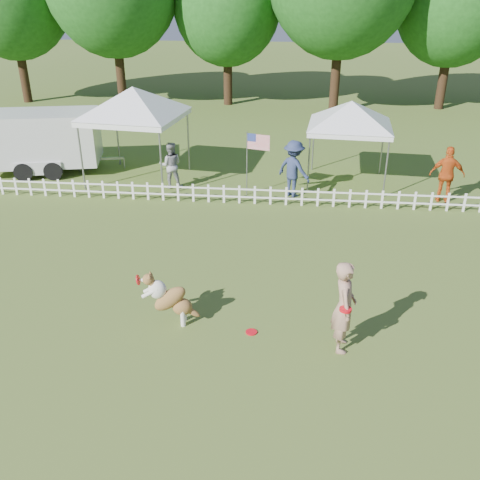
{
  "coord_description": "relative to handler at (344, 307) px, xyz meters",
  "views": [
    {
      "loc": [
        0.9,
        -8.97,
        6.41
      ],
      "look_at": [
        -0.22,
        2.0,
        1.1
      ],
      "focal_mm": 40.0,
      "sensor_mm": 36.0,
      "label": 1
    }
  ],
  "objects": [
    {
      "name": "canopy_tent_right",
      "position": [
        0.81,
        9.71,
        0.47
      ],
      "size": [
        2.94,
        2.94,
        2.81
      ],
      "primitive_type": null,
      "rotation": [
        0.0,
        0.0,
        -0.08
      ],
      "color": "white",
      "rests_on": "ground"
    },
    {
      "name": "tree_right",
      "position": [
        7.01,
        22.83,
        4.27
      ],
      "size": [
        6.2,
        6.2,
        10.4
      ],
      "primitive_type": null,
      "color": "#1A4D16",
      "rests_on": "ground"
    },
    {
      "name": "tree_far_left",
      "position": [
        -16.99,
        22.33,
        4.57
      ],
      "size": [
        6.6,
        6.6,
        11.0
      ],
      "primitive_type": null,
      "color": "#1A4D16",
      "rests_on": "ground"
    },
    {
      "name": "frisbee_on_turf",
      "position": [
        -1.77,
        0.31,
        -0.92
      ],
      "size": [
        0.26,
        0.26,
        0.02
      ],
      "primitive_type": "cylinder",
      "rotation": [
        0.0,
        0.0,
        -0.09
      ],
      "color": "red",
      "rests_on": "ground"
    },
    {
      "name": "canopy_tent_left",
      "position": [
        -6.57,
        9.35,
        0.67
      ],
      "size": [
        3.46,
        3.46,
        3.2
      ],
      "primitive_type": null,
      "rotation": [
        0.0,
        0.0,
        -0.13
      ],
      "color": "white",
      "rests_on": "ground"
    },
    {
      "name": "handler",
      "position": [
        0.0,
        0.0,
        0.0
      ],
      "size": [
        0.45,
        0.68,
        1.87
      ],
      "primitive_type": "imported",
      "rotation": [
        0.0,
        0.0,
        1.57
      ],
      "color": "tan",
      "rests_on": "ground"
    },
    {
      "name": "ground",
      "position": [
        -1.99,
        0.33,
        -0.93
      ],
      "size": [
        120.0,
        120.0,
        0.0
      ],
      "primitive_type": "plane",
      "color": "#41601E",
      "rests_on": "ground"
    },
    {
      "name": "cargo_trailer",
      "position": [
        -10.35,
        9.85,
        0.2
      ],
      "size": [
        5.52,
        3.33,
        2.27
      ],
      "primitive_type": null,
      "rotation": [
        0.0,
        0.0,
        0.22
      ],
      "color": "silver",
      "rests_on": "ground"
    },
    {
      "name": "flag_pole",
      "position": [
        -2.56,
        8.13,
        0.14
      ],
      "size": [
        0.81,
        0.31,
        2.14
      ],
      "primitive_type": null,
      "rotation": [
        0.0,
        0.0,
        -0.28
      ],
      "color": "gray",
      "rests_on": "ground"
    },
    {
      "name": "picket_fence",
      "position": [
        -1.99,
        7.33,
        -0.63
      ],
      "size": [
        22.0,
        0.08,
        0.6
      ],
      "primitive_type": null,
      "color": "white",
      "rests_on": "ground"
    },
    {
      "name": "spectator_b",
      "position": [
        -1.03,
        8.19,
        0.0
      ],
      "size": [
        1.39,
        1.28,
        1.87
      ],
      "primitive_type": "imported",
      "rotation": [
        0.0,
        0.0,
        2.5
      ],
      "color": "navy",
      "rests_on": "ground"
    },
    {
      "name": "spectator_c",
      "position": [
        3.84,
        8.16,
        -0.02
      ],
      "size": [
        1.12,
        0.6,
        1.83
      ],
      "primitive_type": "imported",
      "rotation": [
        0.0,
        0.0,
        2.99
      ],
      "color": "#CB4E17",
      "rests_on": "ground"
    },
    {
      "name": "dog",
      "position": [
        -3.44,
        0.5,
        -0.35
      ],
      "size": [
        1.15,
        0.45,
        1.17
      ],
      "primitive_type": null,
      "rotation": [
        0.0,
        0.0,
        0.07
      ],
      "color": "brown",
      "rests_on": "ground"
    },
    {
      "name": "spectator_a",
      "position": [
        -5.23,
        8.59,
        -0.14
      ],
      "size": [
        0.88,
        0.74,
        1.6
      ],
      "primitive_type": "imported",
      "rotation": [
        0.0,
        0.0,
        3.34
      ],
      "color": "gray",
      "rests_on": "ground"
    },
    {
      "name": "tree_center_left",
      "position": [
        -4.99,
        22.83,
        3.97
      ],
      "size": [
        6.0,
        6.0,
        9.8
      ],
      "primitive_type": null,
      "color": "#1A4D16",
      "rests_on": "ground"
    }
  ]
}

